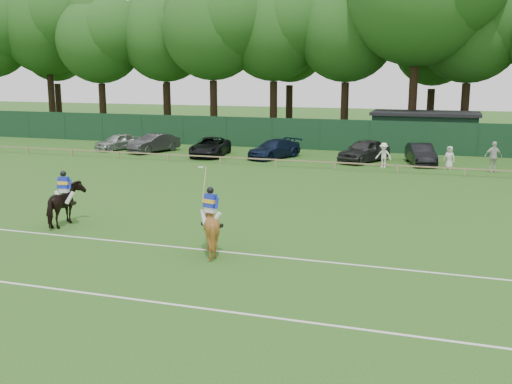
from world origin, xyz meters
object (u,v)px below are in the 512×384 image
at_px(horse_dark, 65,205).
at_px(spectator_mid, 493,157).
at_px(horse_chestnut, 211,227).
at_px(estate_black, 421,154).
at_px(spectator_right, 449,158).
at_px(sedan_navy, 274,149).
at_px(utility_shed, 425,131).
at_px(spectator_left, 384,155).
at_px(suv_black, 210,147).
at_px(sedan_silver, 118,142).
at_px(hatch_grey, 364,151).
at_px(sedan_grey, 154,143).

xyz_separation_m(horse_dark, spectator_mid, (17.67, 19.66, 0.09)).
relative_size(horse_chestnut, spectator_mid, 0.95).
distance_m(horse_chestnut, estate_black, 23.98).
bearing_deg(spectator_right, sedan_navy, -164.05).
height_order(spectator_mid, utility_shed, utility_shed).
xyz_separation_m(estate_black, spectator_mid, (4.50, -1.93, 0.28)).
bearing_deg(estate_black, spectator_left, -149.61).
distance_m(sedan_navy, spectator_mid, 14.93).
relative_size(horse_dark, utility_shed, 0.25).
relative_size(horse_dark, suv_black, 0.42).
xyz_separation_m(sedan_silver, spectator_left, (21.36, -2.36, 0.16)).
bearing_deg(spectator_mid, suv_black, 153.71).
distance_m(sedan_silver, spectator_right, 25.56).
height_order(hatch_grey, estate_black, hatch_grey).
xyz_separation_m(horse_dark, sedan_navy, (2.81, 21.17, -0.22)).
relative_size(sedan_navy, hatch_grey, 1.00).
xyz_separation_m(sedan_silver, utility_shed, (23.45, 7.90, 0.87)).
xyz_separation_m(spectator_left, spectator_right, (4.14, 0.68, -0.07)).
bearing_deg(sedan_grey, sedan_silver, -165.75).
height_order(sedan_silver, utility_shed, utility_shed).
distance_m(estate_black, utility_shed, 8.06).
distance_m(sedan_silver, utility_shed, 24.76).
bearing_deg(spectator_left, sedan_navy, 179.43).
relative_size(spectator_left, utility_shed, 0.20).
distance_m(horse_chestnut, sedan_navy, 23.22).
relative_size(sedan_grey, hatch_grey, 0.94).
relative_size(horse_dark, sedan_grey, 0.49).
relative_size(sedan_grey, sedan_navy, 0.93).
bearing_deg(spectator_mid, sedan_navy, 150.99).
bearing_deg(sedan_silver, utility_shed, 42.94).
distance_m(estate_black, spectator_mid, 4.91).
relative_size(horse_chestnut, utility_shed, 0.22).
distance_m(sedan_navy, estate_black, 10.36).
xyz_separation_m(suv_black, estate_black, (15.22, 0.86, 0.01)).
bearing_deg(sedan_grey, spectator_right, 17.02).
height_order(spectator_mid, spectator_right, spectator_mid).
xyz_separation_m(spectator_left, spectator_mid, (6.77, 0.32, 0.16)).
bearing_deg(hatch_grey, horse_chestnut, -70.66).
relative_size(horse_chestnut, spectator_left, 1.14).
xyz_separation_m(suv_black, spectator_mid, (19.72, -1.07, 0.29)).
relative_size(sedan_grey, spectator_right, 2.87).
distance_m(horse_dark, sedan_grey, 22.48).
bearing_deg(spectator_left, spectator_mid, 14.85).
bearing_deg(sedan_navy, suv_black, -150.92).
bearing_deg(horse_dark, spectator_mid, -139.35).
height_order(horse_chestnut, spectator_left, horse_chestnut).
bearing_deg(spectator_mid, sedan_silver, 152.64).
height_order(sedan_grey, utility_shed, utility_shed).
relative_size(spectator_mid, utility_shed, 0.23).
relative_size(estate_black, utility_shed, 0.51).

